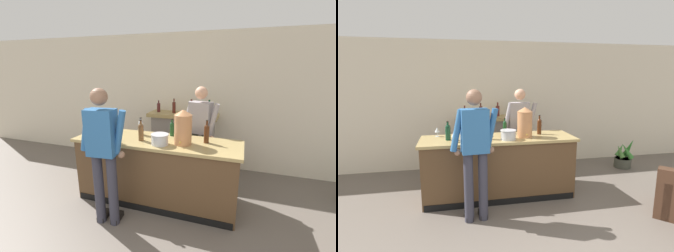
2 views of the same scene
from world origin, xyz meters
TOP-DOWN VIEW (x-y plane):
  - wall_back_panel at (0.00, 4.41)m, footprint 12.00×0.07m
  - bar_counter at (-0.17, 2.79)m, footprint 2.51×0.77m
  - fireplace_stone at (-0.12, 4.15)m, footprint 1.41×0.52m
  - potted_plant_corner at (2.79, 3.64)m, footprint 0.38×0.36m
  - person_customer at (-0.62, 2.08)m, footprint 0.66×0.33m
  - person_bartender at (0.36, 3.46)m, footprint 0.64×0.37m
  - copper_dispenser at (0.25, 2.73)m, footprint 0.25×0.29m
  - ice_bucket_steel at (-0.05, 2.60)m, footprint 0.25×0.25m
  - wine_bottle_chardonnay_pale at (-0.38, 2.69)m, footprint 0.08×0.08m
  - wine_bottle_merlot_tall at (-0.51, 2.97)m, footprint 0.08×0.08m
  - wine_bottle_port_short at (-0.98, 2.76)m, footprint 0.08×0.08m
  - wine_bottle_burgundy_dark at (-0.73, 2.50)m, footprint 0.08×0.08m
  - wine_bottle_riesling_slim at (0.56, 2.89)m, footprint 0.07×0.07m
  - wine_bottle_cabernet_heavy at (-0.01, 3.06)m, footprint 0.07×0.07m
  - wine_glass_mid_counter at (-1.16, 3.05)m, footprint 0.08×0.08m
  - wine_glass_near_bucket at (-0.89, 2.60)m, footprint 0.07×0.07m

SIDE VIEW (x-z plane):
  - potted_plant_corner at x=2.79m, z-range -0.10..0.58m
  - bar_counter at x=-0.17m, z-range 0.00..1.02m
  - fireplace_stone at x=-0.12m, z-range -0.14..1.32m
  - person_bartender at x=0.36m, z-range 0.10..1.87m
  - person_customer at x=-0.62m, z-range 0.10..1.94m
  - ice_bucket_steel at x=-0.05m, z-range 1.01..1.17m
  - wine_glass_mid_counter at x=-1.16m, z-range 1.05..1.20m
  - wine_bottle_cabernet_heavy at x=-0.01m, z-range 1.00..1.27m
  - wine_glass_near_bucket at x=-0.89m, z-range 1.05..1.23m
  - wine_bottle_merlot_tall at x=-0.51m, z-range 1.00..1.28m
  - wine_bottle_port_short at x=-0.98m, z-range 1.00..1.30m
  - wine_bottle_chardonnay_pale at x=-0.38m, z-range 1.00..1.31m
  - wine_bottle_riesling_slim at x=0.56m, z-range 1.00..1.33m
  - wine_bottle_burgundy_dark at x=-0.73m, z-range 1.00..1.33m
  - copper_dispenser at x=0.25m, z-range 1.02..1.51m
  - wall_back_panel at x=0.00m, z-range 0.00..2.75m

